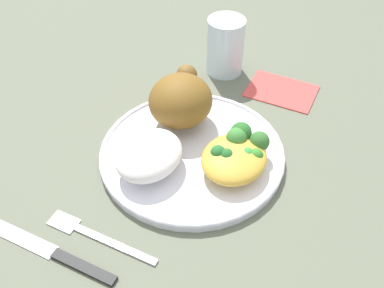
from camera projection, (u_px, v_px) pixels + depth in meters
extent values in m
plane|color=#626753|center=(192.00, 157.00, 0.60)|extent=(2.00, 2.00, 0.00)
cylinder|color=white|center=(192.00, 154.00, 0.59)|extent=(0.25, 0.25, 0.01)
torus|color=white|center=(192.00, 151.00, 0.59)|extent=(0.25, 0.25, 0.01)
ellipsoid|color=brown|center=(181.00, 101.00, 0.60)|extent=(0.09, 0.09, 0.07)
sphere|color=brown|center=(187.00, 75.00, 0.62)|extent=(0.03, 0.03, 0.03)
ellipsoid|color=white|center=(149.00, 155.00, 0.55)|extent=(0.10, 0.08, 0.04)
ellipsoid|color=gold|center=(235.00, 157.00, 0.56)|extent=(0.09, 0.08, 0.03)
sphere|color=#3D892A|center=(256.00, 156.00, 0.55)|extent=(0.02, 0.02, 0.02)
sphere|color=green|center=(247.00, 155.00, 0.55)|extent=(0.02, 0.02, 0.02)
sphere|color=#29682B|center=(226.00, 156.00, 0.55)|extent=(0.02, 0.02, 0.02)
sphere|color=#2C6D2B|center=(241.00, 133.00, 0.57)|extent=(0.03, 0.03, 0.03)
sphere|color=#2A7031|center=(218.00, 152.00, 0.55)|extent=(0.02, 0.02, 0.02)
sphere|color=#376D2F|center=(259.00, 141.00, 0.57)|extent=(0.03, 0.03, 0.03)
sphere|color=#418939|center=(237.00, 138.00, 0.57)|extent=(0.03, 0.03, 0.03)
cube|color=silver|center=(114.00, 243.00, 0.49)|extent=(0.02, 0.11, 0.01)
cube|color=silver|center=(64.00, 222.00, 0.52)|extent=(0.02, 0.04, 0.00)
cube|color=black|center=(83.00, 266.00, 0.47)|extent=(0.02, 0.08, 0.01)
cube|color=silver|center=(16.00, 235.00, 0.50)|extent=(0.03, 0.11, 0.00)
cylinder|color=silver|center=(225.00, 46.00, 0.71)|extent=(0.06, 0.06, 0.09)
cube|color=#DB4C47|center=(281.00, 91.00, 0.70)|extent=(0.08, 0.11, 0.00)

